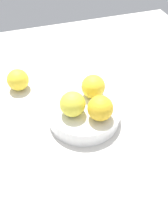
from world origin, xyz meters
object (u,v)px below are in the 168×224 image
at_px(fruit_bowl, 84,113).
at_px(orange_loose_0, 18,80).
at_px(orange_in_bowl_2, 100,108).
at_px(orange_in_bowl_0, 73,104).
at_px(orange_in_bowl_1, 93,87).

relative_size(fruit_bowl, orange_loose_0, 2.95).
bearing_deg(orange_in_bowl_2, orange_loose_0, -52.24).
relative_size(orange_in_bowl_0, orange_loose_0, 0.98).
bearing_deg(orange_in_bowl_2, orange_in_bowl_1, -97.32).
bearing_deg(fruit_bowl, orange_in_bowl_0, 18.72).
height_order(orange_in_bowl_1, orange_in_bowl_2, same).
bearing_deg(orange_in_bowl_1, orange_in_bowl_2, 82.68).
bearing_deg(orange_in_bowl_1, orange_in_bowl_0, 34.30).
height_order(fruit_bowl, orange_in_bowl_2, orange_in_bowl_2).
height_order(fruit_bowl, orange_loose_0, orange_loose_0).
height_order(orange_in_bowl_2, orange_loose_0, orange_in_bowl_2).
xyz_separation_m(orange_in_bowl_0, orange_loose_0, (0.11, -0.19, -0.04)).
relative_size(fruit_bowl, orange_in_bowl_2, 3.04).
bearing_deg(fruit_bowl, orange_loose_0, -50.65).
bearing_deg(orange_loose_0, fruit_bowl, 129.35).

